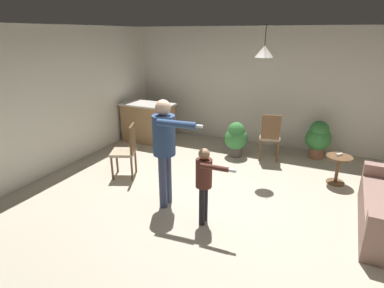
{
  "coord_description": "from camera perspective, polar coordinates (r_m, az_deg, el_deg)",
  "views": [
    {
      "loc": [
        1.6,
        -4.1,
        2.56
      ],
      "look_at": [
        -0.22,
        -0.15,
        1.0
      ],
      "focal_mm": 29.15,
      "sensor_mm": 36.0,
      "label": 1
    }
  ],
  "objects": [
    {
      "name": "person_child",
      "position": [
        4.25,
        2.31,
        -6.24
      ],
      "size": [
        0.59,
        0.33,
        1.12
      ],
      "rotation": [
        0.0,
        0.0,
        -1.54
      ],
      "color": "black",
      "rests_on": "ground"
    },
    {
      "name": "dining_chair_near_wall",
      "position": [
        5.84,
        -11.81,
        -0.87
      ],
      "size": [
        0.55,
        0.55,
        1.0
      ],
      "rotation": [
        0.0,
        0.0,
        1.98
      ],
      "color": "brown",
      "rests_on": "ground"
    },
    {
      "name": "dining_chair_by_counter",
      "position": [
        6.69,
        14.09,
        1.6
      ],
      "size": [
        0.49,
        0.49,
        1.0
      ],
      "rotation": [
        0.0,
        0.0,
        0.19
      ],
      "color": "brown",
      "rests_on": "ground"
    },
    {
      "name": "side_table_by_couch",
      "position": [
        6.09,
        25.14,
        -3.73
      ],
      "size": [
        0.44,
        0.44,
        0.52
      ],
      "color": "brown",
      "rests_on": "ground"
    },
    {
      "name": "person_adult",
      "position": [
        4.6,
        -4.96,
        0.32
      ],
      "size": [
        0.84,
        0.48,
        1.67
      ],
      "rotation": [
        0.0,
        0.0,
        -1.49
      ],
      "color": "#384260",
      "rests_on": "ground"
    },
    {
      "name": "ground",
      "position": [
        5.09,
        3.0,
        -10.47
      ],
      "size": [
        7.68,
        7.68,
        0.0
      ],
      "primitive_type": "plane",
      "color": "#B2A893"
    },
    {
      "name": "potted_plant_by_wall",
      "position": [
        7.14,
        22.1,
        1.06
      ],
      "size": [
        0.53,
        0.53,
        0.82
      ],
      "color": "brown",
      "rests_on": "ground"
    },
    {
      "name": "kitchen_counter",
      "position": [
        7.72,
        -7.99,
        3.91
      ],
      "size": [
        1.26,
        0.66,
        0.95
      ],
      "color": "#99754C",
      "rests_on": "ground"
    },
    {
      "name": "wall_back",
      "position": [
        7.57,
        12.39,
        10.11
      ],
      "size": [
        6.4,
        0.1,
        2.7
      ],
      "primitive_type": "cube",
      "color": "silver",
      "rests_on": "ground"
    },
    {
      "name": "ceiling_light_pendant",
      "position": [
        5.74,
        13.1,
        16.18
      ],
      "size": [
        0.32,
        0.32,
        0.55
      ],
      "color": "silver"
    },
    {
      "name": "potted_plant_corner",
      "position": [
        6.79,
        8.05,
        1.17
      ],
      "size": [
        0.5,
        0.5,
        0.76
      ],
      "color": "#4C4742",
      "rests_on": "ground"
    },
    {
      "name": "spare_remote_on_table",
      "position": [
        6.06,
        25.35,
        -1.75
      ],
      "size": [
        0.11,
        0.12,
        0.04
      ],
      "primitive_type": "cube",
      "rotation": [
        0.0,
        0.0,
        2.46
      ],
      "color": "white",
      "rests_on": "side_table_by_couch"
    },
    {
      "name": "wall_left",
      "position": [
        6.43,
        -24.51,
        7.13
      ],
      "size": [
        0.1,
        6.4,
        2.7
      ],
      "primitive_type": "cube",
      "color": "silver",
      "rests_on": "ground"
    }
  ]
}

